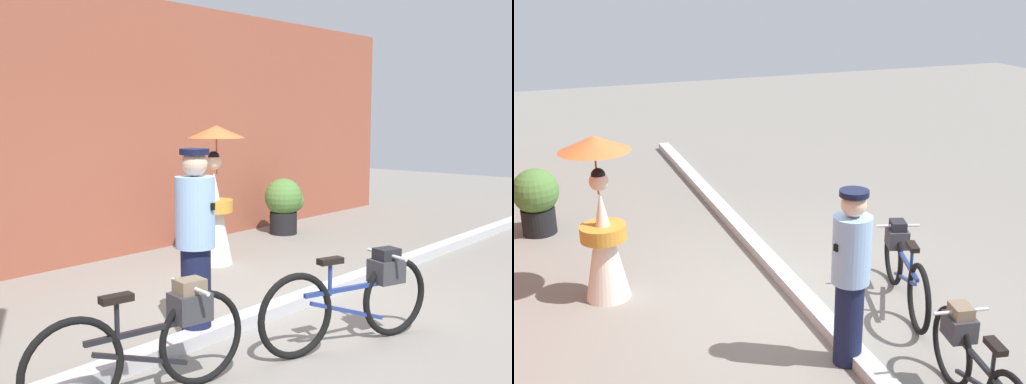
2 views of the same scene
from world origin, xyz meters
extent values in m
plane|color=gray|center=(0.00, 0.00, 0.00)|extent=(30.00, 30.00, 0.00)
cube|color=brown|center=(0.00, 3.40, 1.77)|extent=(14.00, 0.40, 3.55)
cube|color=#B2B2B7|center=(0.00, 0.00, 0.06)|extent=(14.00, 0.20, 0.12)
torus|color=black|center=(0.20, -1.15, 0.35)|extent=(0.69, 0.27, 0.70)
torus|color=black|center=(-0.80, -0.82, 0.35)|extent=(0.69, 0.27, 0.70)
cube|color=navy|center=(-0.30, -0.98, 0.50)|extent=(0.85, 0.31, 0.04)
cube|color=navy|center=(-0.30, -0.98, 0.31)|extent=(0.74, 0.27, 0.28)
cylinder|color=navy|center=(-0.48, -0.92, 0.61)|extent=(0.03, 0.03, 0.29)
cube|color=black|center=(-0.48, -0.92, 0.76)|extent=(0.24, 0.15, 0.05)
cylinder|color=silver|center=(0.10, -1.11, 0.74)|extent=(0.18, 0.47, 0.03)
cube|color=#333338|center=(0.10, -1.11, 0.60)|extent=(0.32, 0.29, 0.20)
cube|color=black|center=(0.10, -1.11, 0.73)|extent=(0.24, 0.21, 0.14)
torus|color=black|center=(-1.62, -0.60, 0.35)|extent=(0.69, 0.18, 0.70)
torus|color=black|center=(-2.56, -0.41, 0.35)|extent=(0.69, 0.18, 0.70)
cube|color=black|center=(-2.09, -0.51, 0.50)|extent=(0.80, 0.19, 0.04)
cube|color=black|center=(-2.09, -0.51, 0.31)|extent=(0.70, 0.17, 0.26)
cylinder|color=black|center=(-2.26, -0.47, 0.61)|extent=(0.03, 0.03, 0.29)
cube|color=black|center=(-2.26, -0.47, 0.76)|extent=(0.23, 0.13, 0.05)
cylinder|color=silver|center=(-1.72, -0.58, 0.74)|extent=(0.12, 0.48, 0.03)
cube|color=#333338|center=(-1.72, -0.58, 0.60)|extent=(0.30, 0.27, 0.20)
cube|color=#72604C|center=(-1.72, -0.58, 0.73)|extent=(0.23, 0.20, 0.14)
cylinder|color=#141938|center=(-1.03, 0.09, 0.41)|extent=(0.26, 0.26, 0.82)
cylinder|color=#8CB2E0|center=(-1.03, 0.09, 1.12)|extent=(0.34, 0.34, 0.61)
sphere|color=#D8B293|center=(-1.03, 0.09, 1.54)|extent=(0.22, 0.22, 0.22)
cylinder|color=black|center=(-1.03, 0.09, 1.64)|extent=(0.25, 0.25, 0.05)
cube|color=black|center=(-1.03, 0.09, 1.18)|extent=(0.12, 0.38, 0.06)
cone|color=silver|center=(1.03, 1.94, 0.62)|extent=(0.48, 0.48, 1.23)
cylinder|color=#C1842D|center=(1.03, 1.94, 0.77)|extent=(0.49, 0.49, 0.16)
sphere|color=beige|center=(1.03, 1.94, 1.33)|extent=(0.20, 0.20, 0.20)
sphere|color=black|center=(1.03, 1.94, 1.40)|extent=(0.15, 0.15, 0.15)
cylinder|color=olive|center=(1.09, 1.95, 1.45)|extent=(0.02, 0.02, 0.55)
cone|color=orange|center=(1.09, 1.95, 1.73)|extent=(0.75, 0.75, 0.16)
cylinder|color=black|center=(3.23, 2.55, 0.18)|extent=(0.45, 0.45, 0.36)
sphere|color=#4C7A38|center=(3.23, 2.55, 0.60)|extent=(0.62, 0.62, 0.62)
sphere|color=#4C7A38|center=(3.38, 2.46, 0.53)|extent=(0.34, 0.34, 0.34)
camera|label=1|loc=(-4.60, -3.73, 1.95)|focal=43.55mm
camera|label=2|loc=(-5.51, 2.60, 3.39)|focal=45.21mm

